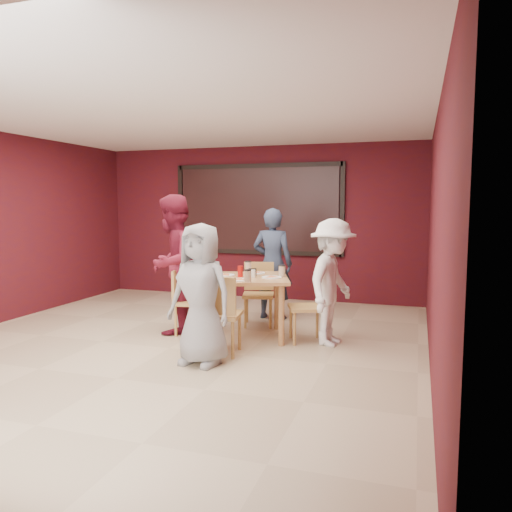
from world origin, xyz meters
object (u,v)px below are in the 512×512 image
(chair_front, at_px, (219,311))
(diner_left, at_px, (173,264))
(chair_back, at_px, (259,290))
(diner_back, at_px, (273,264))
(dining_table, at_px, (248,284))
(diner_right, at_px, (332,282))
(chair_left, at_px, (186,298))
(diner_front, at_px, (201,294))
(chair_right, at_px, (312,303))

(chair_front, height_order, diner_left, diner_left)
(chair_back, xyz_separation_m, diner_back, (0.08, 0.44, 0.34))
(dining_table, relative_size, chair_back, 1.45)
(diner_right, bearing_deg, chair_left, 103.53)
(diner_right, bearing_deg, chair_front, 137.65)
(chair_left, xyz_separation_m, diner_front, (0.72, -1.11, 0.28))
(dining_table, bearing_deg, diner_right, 0.67)
(diner_back, relative_size, diner_left, 0.90)
(dining_table, xyz_separation_m, diner_right, (1.10, 0.01, 0.08))
(dining_table, xyz_separation_m, chair_right, (0.84, 0.06, -0.20))
(chair_right, bearing_deg, diner_front, -127.84)
(chair_front, distance_m, chair_back, 1.58)
(chair_back, bearing_deg, chair_left, -133.33)
(diner_front, height_order, diner_right, diner_right)
(diner_front, height_order, diner_left, diner_left)
(diner_back, bearing_deg, chair_front, 88.18)
(diner_back, xyz_separation_m, diner_left, (-1.06, -1.21, 0.09))
(diner_back, bearing_deg, chair_right, 127.32)
(chair_right, bearing_deg, chair_left, -175.07)
(diner_back, xyz_separation_m, diner_right, (1.11, -1.15, -0.06))
(chair_left, relative_size, diner_front, 0.57)
(chair_back, relative_size, diner_right, 0.57)
(chair_front, xyz_separation_m, chair_left, (-0.79, 0.77, -0.03))
(diner_back, distance_m, diner_left, 1.61)
(dining_table, height_order, chair_right, dining_table)
(diner_left, bearing_deg, chair_back, 125.71)
(chair_right, relative_size, diner_front, 0.58)
(dining_table, height_order, chair_back, dining_table)
(chair_front, bearing_deg, chair_left, 135.62)
(chair_front, bearing_deg, diner_right, 36.91)
(chair_front, height_order, diner_right, diner_right)
(dining_table, bearing_deg, chair_back, 96.80)
(diner_back, bearing_deg, chair_left, 55.46)
(chair_left, bearing_deg, chair_front, -44.38)
(dining_table, height_order, diner_right, diner_right)
(diner_right, bearing_deg, diner_left, 102.30)
(chair_front, xyz_separation_m, diner_back, (0.05, 2.02, 0.32))
(chair_front, bearing_deg, chair_right, 45.71)
(chair_left, height_order, diner_front, diner_front)
(chair_left, xyz_separation_m, diner_back, (0.84, 1.24, 0.35))
(dining_table, bearing_deg, diner_left, -177.52)
(chair_back, xyz_separation_m, diner_right, (1.19, -0.71, 0.28))
(chair_right, distance_m, diner_right, 0.39)
(dining_table, distance_m, chair_front, 0.88)
(chair_right, relative_size, diner_right, 0.57)
(dining_table, relative_size, chair_right, 1.46)
(chair_back, bearing_deg, diner_left, -141.74)
(diner_back, distance_m, diner_right, 1.59)
(chair_back, bearing_deg, dining_table, -83.20)
(dining_table, xyz_separation_m, diner_back, (-0.00, 1.16, 0.14))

